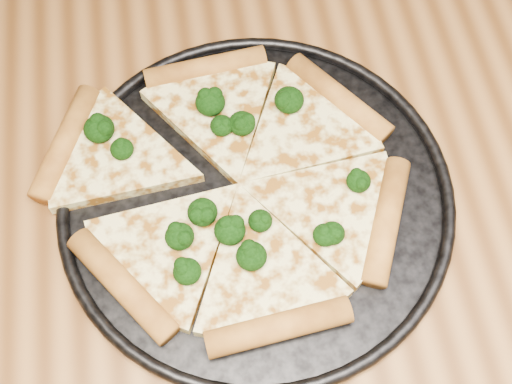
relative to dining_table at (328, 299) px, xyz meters
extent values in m
cube|color=#915C2C|center=(0.00, 0.00, 0.07)|extent=(1.20, 0.90, 0.04)
cylinder|color=black|center=(-0.06, 0.08, 0.09)|extent=(0.36, 0.36, 0.01)
torus|color=black|center=(-0.06, 0.08, 0.10)|extent=(0.37, 0.37, 0.01)
cylinder|color=#C27D30|center=(0.04, 0.17, 0.11)|extent=(0.09, 0.12, 0.02)
cylinder|color=#C27D30|center=(-0.09, 0.23, 0.11)|extent=(0.13, 0.04, 0.02)
cylinder|color=#C27D30|center=(-0.23, 0.16, 0.11)|extent=(0.07, 0.12, 0.02)
cylinder|color=#C27D30|center=(-0.19, 0.01, 0.11)|extent=(0.09, 0.12, 0.02)
cylinder|color=#C27D30|center=(-0.06, -0.05, 0.11)|extent=(0.13, 0.04, 0.02)
cylinder|color=#C27D30|center=(0.05, 0.03, 0.11)|extent=(0.07, 0.12, 0.02)
ellipsoid|color=black|center=(0.03, 0.07, 0.12)|extent=(0.02, 0.02, 0.02)
ellipsoid|color=black|center=(-0.02, 0.17, 0.12)|extent=(0.03, 0.03, 0.02)
ellipsoid|color=black|center=(-0.08, 0.01, 0.12)|extent=(0.03, 0.03, 0.02)
ellipsoid|color=black|center=(-0.14, 0.04, 0.12)|extent=(0.03, 0.03, 0.02)
ellipsoid|color=black|center=(-0.08, 0.15, 0.12)|extent=(0.02, 0.02, 0.02)
ellipsoid|color=black|center=(-0.06, 0.05, 0.12)|extent=(0.02, 0.02, 0.02)
ellipsoid|color=black|center=(-0.01, 0.02, 0.12)|extent=(0.02, 0.02, 0.02)
ellipsoid|color=black|center=(-0.06, 0.15, 0.12)|extent=(0.03, 0.03, 0.02)
ellipsoid|color=black|center=(-0.09, 0.04, 0.12)|extent=(0.03, 0.03, 0.02)
ellipsoid|color=black|center=(-0.09, 0.18, 0.12)|extent=(0.03, 0.03, 0.02)
ellipsoid|color=black|center=(-0.20, 0.16, 0.12)|extent=(0.03, 0.03, 0.02)
ellipsoid|color=black|center=(-0.18, 0.14, 0.12)|extent=(0.02, 0.02, 0.02)
ellipsoid|color=black|center=(-0.13, 0.01, 0.12)|extent=(0.02, 0.02, 0.02)
ellipsoid|color=black|center=(0.00, 0.02, 0.12)|extent=(0.02, 0.02, 0.02)
ellipsoid|color=black|center=(-0.11, 0.06, 0.12)|extent=(0.03, 0.03, 0.02)
camera|label=1|loc=(-0.11, -0.20, 0.65)|focal=46.55mm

